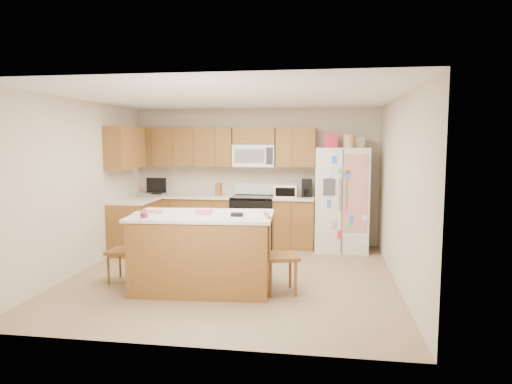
% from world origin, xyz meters
% --- Properties ---
extents(ground, '(4.50, 4.50, 0.00)m').
position_xyz_m(ground, '(0.00, 0.00, 0.00)').
color(ground, '#937458').
rests_on(ground, ground).
extents(room_shell, '(4.60, 4.60, 2.52)m').
position_xyz_m(room_shell, '(0.00, 0.00, 1.44)').
color(room_shell, beige).
rests_on(room_shell, ground).
extents(cabinetry, '(3.36, 1.56, 2.15)m').
position_xyz_m(cabinetry, '(-0.98, 1.79, 0.91)').
color(cabinetry, olive).
rests_on(cabinetry, ground).
extents(stove, '(0.76, 0.65, 1.13)m').
position_xyz_m(stove, '(0.00, 1.94, 0.47)').
color(stove, black).
rests_on(stove, ground).
extents(refrigerator, '(0.90, 0.79, 2.04)m').
position_xyz_m(refrigerator, '(1.57, 1.87, 0.92)').
color(refrigerator, white).
rests_on(refrigerator, ground).
extents(island, '(1.85, 1.16, 1.07)m').
position_xyz_m(island, '(-0.27, -0.57, 0.49)').
color(island, olive).
rests_on(island, ground).
extents(windsor_chair_left, '(0.39, 0.41, 0.92)m').
position_xyz_m(windsor_chair_left, '(-1.38, -0.46, 0.44)').
color(windsor_chair_left, olive).
rests_on(windsor_chair_left, ground).
extents(windsor_chair_back, '(0.41, 0.39, 0.92)m').
position_xyz_m(windsor_chair_back, '(-0.30, 0.06, 0.43)').
color(windsor_chair_back, olive).
rests_on(windsor_chair_back, ground).
extents(windsor_chair_right, '(0.51, 0.52, 1.00)m').
position_xyz_m(windsor_chair_right, '(0.72, -0.58, 0.47)').
color(windsor_chair_right, olive).
rests_on(windsor_chair_right, ground).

